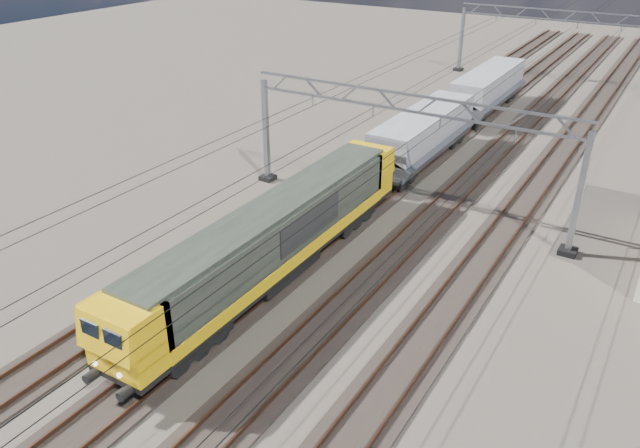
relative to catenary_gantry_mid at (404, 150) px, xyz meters
The scene contains 11 objects.
ground 5.59m from the catenary_gantry_mid, 90.00° to the right, with size 160.00×160.00×0.00m, color #2B2520.
track_outer_west 8.17m from the catenary_gantry_mid, 146.31° to the right, with size 2.60×140.00×0.30m.
track_loco 5.89m from the catenary_gantry_mid, 116.57° to the right, with size 2.60×140.00×0.30m.
track_inner_east 5.89m from the catenary_gantry_mid, 63.43° to the right, with size 2.60×140.00×0.30m.
track_outer_east 8.17m from the catenary_gantry_mid, 33.69° to the right, with size 2.60×140.00×0.30m.
catenary_gantry_mid is the anchor object (origin of this frame).
catenary_gantry_far 36.00m from the catenary_gantry_mid, 90.00° to the left, with size 19.90×0.90×7.11m.
overhead_wires 4.40m from the catenary_gantry_mid, 90.00° to the left, with size 12.03×140.00×0.53m.
locomotive 10.12m from the catenary_gantry_mid, 101.54° to the right, with size 2.76×21.10×3.62m.
hopper_wagon_lead 8.32m from the catenary_gantry_mid, 104.21° to the left, with size 3.38×13.00×3.25m.
hopper_wagon_mid 22.26m from the catenary_gantry_mid, 95.17° to the left, with size 3.38×13.00×3.25m.
Camera 1 is at (13.07, -26.65, 16.01)m, focal length 35.00 mm.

